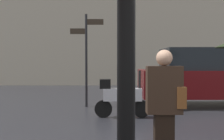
# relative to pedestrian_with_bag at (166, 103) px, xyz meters

# --- Properties ---
(pedestrian_with_bag) EXTENTS (0.50, 0.24, 1.63)m
(pedestrian_with_bag) POSITION_rel_pedestrian_with_bag_xyz_m (0.00, 0.00, 0.00)
(pedestrian_with_bag) COLOR black
(pedestrian_with_bag) RESTS_ON ground
(parked_scooter) EXTENTS (1.46, 0.32, 1.23)m
(parked_scooter) POSITION_rel_pedestrian_with_bag_xyz_m (-0.48, 3.36, -0.37)
(parked_scooter) COLOR black
(parked_scooter) RESTS_ON ground
(parked_car_left) EXTENTS (4.39, 2.07, 1.91)m
(parked_car_left) POSITION_rel_pedestrian_with_bag_xyz_m (2.38, 5.24, 0.05)
(parked_car_left) COLOR #590C0F
(parked_car_left) RESTS_ON ground
(street_signpost) EXTENTS (1.08, 0.08, 3.00)m
(street_signpost) POSITION_rel_pedestrian_with_bag_xyz_m (-1.54, 5.01, 0.90)
(street_signpost) COLOR black
(street_signpost) RESTS_ON ground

